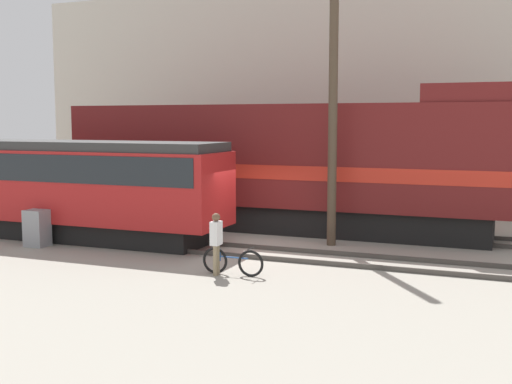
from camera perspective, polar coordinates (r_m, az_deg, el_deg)
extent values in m
plane|color=#9E998C|center=(20.82, -0.97, -4.93)|extent=(120.00, 120.00, 0.00)
cube|color=#47423D|center=(19.40, -2.79, -5.57)|extent=(60.00, 0.07, 0.14)
cube|color=#47423D|center=(20.69, -1.12, -4.81)|extent=(60.00, 0.07, 0.14)
cube|color=#47423D|center=(23.50, 1.83, -3.46)|extent=(60.00, 0.07, 0.14)
cube|color=#47423D|center=(24.83, 2.97, -2.94)|extent=(60.00, 0.07, 0.14)
cube|color=beige|center=(32.70, 7.94, 8.21)|extent=(30.96, 6.00, 10.34)
cube|color=black|center=(24.14, 2.09, -2.17)|extent=(15.17, 2.55, 1.00)
cube|color=maroon|center=(23.91, 2.11, 3.36)|extent=(16.49, 3.00, 3.66)
cube|color=red|center=(23.94, 2.11, 2.05)|extent=(16.16, 3.04, 0.50)
cube|color=maroon|center=(22.52, 18.68, 8.27)|extent=(3.00, 2.85, 0.60)
cube|color=black|center=(23.53, -17.25, -3.04)|extent=(11.08, 2.00, 0.70)
cube|color=#B21E1E|center=(23.34, -17.38, 0.70)|extent=(12.59, 2.50, 2.39)
cube|color=#1E2328|center=(23.29, -17.43, 2.28)|extent=(12.09, 2.54, 0.90)
cube|color=#333333|center=(23.25, -17.49, 4.00)|extent=(12.34, 2.38, 0.30)
torus|color=black|center=(16.88, -0.47, -6.37)|extent=(0.72, 0.09, 0.71)
torus|color=black|center=(17.27, -3.66, -6.10)|extent=(0.72, 0.09, 0.71)
cylinder|color=#1E4C99|center=(17.04, -2.09, -5.83)|extent=(0.87, 0.05, 0.04)
cylinder|color=#1E4C99|center=(17.17, -3.21, -5.61)|extent=(0.03, 0.03, 0.32)
cylinder|color=#262626|center=(16.80, -0.47, -5.02)|extent=(0.03, 0.44, 0.02)
cylinder|color=#8C7A5B|center=(17.15, -3.44, -6.01)|extent=(0.11, 0.11, 0.82)
cylinder|color=#8C7A5B|center=(17.01, -3.66, -6.11)|extent=(0.11, 0.11, 0.82)
cube|color=white|center=(16.94, -3.56, -3.67)|extent=(0.23, 0.36, 0.63)
sphere|color=brown|center=(16.87, -3.57, -2.25)|extent=(0.22, 0.22, 0.22)
cylinder|color=#4C3D2D|center=(20.95, 6.87, 8.42)|extent=(0.29, 0.29, 9.69)
cube|color=gray|center=(22.06, -18.89, -3.05)|extent=(0.70, 0.60, 1.20)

